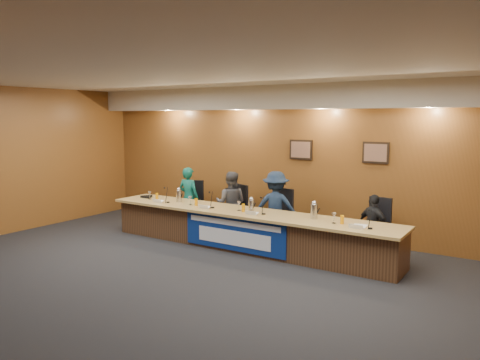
% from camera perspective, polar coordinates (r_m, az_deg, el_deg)
% --- Properties ---
extents(floor, '(10.00, 10.00, 0.00)m').
position_cam_1_polar(floor, '(7.39, -9.59, -12.51)').
color(floor, black).
rests_on(floor, ground).
extents(ceiling, '(10.00, 8.00, 0.04)m').
position_cam_1_polar(ceiling, '(6.97, -10.19, 13.03)').
color(ceiling, silver).
rests_on(ceiling, wall_back).
extents(wall_back, '(10.00, 0.04, 3.20)m').
position_cam_1_polar(wall_back, '(10.28, 5.48, 2.41)').
color(wall_back, brown).
rests_on(wall_back, floor).
extents(soffit, '(10.00, 0.50, 0.50)m').
position_cam_1_polar(soffit, '(10.02, 4.91, 10.01)').
color(soffit, beige).
rests_on(soffit, wall_back).
extents(dais_body, '(6.00, 0.80, 0.70)m').
position_cam_1_polar(dais_body, '(9.11, 0.68, -6.21)').
color(dais_body, '#452C19').
rests_on(dais_body, floor).
extents(dais_top, '(6.10, 0.95, 0.05)m').
position_cam_1_polar(dais_top, '(8.99, 0.52, -3.95)').
color(dais_top, '#A58448').
rests_on(dais_top, dais_body).
extents(banner, '(2.20, 0.02, 0.65)m').
position_cam_1_polar(banner, '(8.77, -0.78, -6.56)').
color(banner, navy).
rests_on(banner, dais_body).
extents(banner_text_upper, '(2.00, 0.01, 0.10)m').
position_cam_1_polar(banner_text_upper, '(8.71, -0.83, -5.31)').
color(banner_text_upper, silver).
rests_on(banner_text_upper, banner).
extents(banner_text_lower, '(1.60, 0.01, 0.28)m').
position_cam_1_polar(banner_text_lower, '(8.78, -0.82, -7.09)').
color(banner_text_lower, silver).
rests_on(banner_text_lower, banner).
extents(wall_photo_left, '(0.52, 0.04, 0.42)m').
position_cam_1_polar(wall_photo_left, '(10.05, 7.45, 3.69)').
color(wall_photo_left, black).
rests_on(wall_photo_left, wall_back).
extents(wall_photo_right, '(0.52, 0.04, 0.42)m').
position_cam_1_polar(wall_photo_right, '(9.47, 16.22, 3.21)').
color(wall_photo_right, black).
rests_on(wall_photo_right, wall_back).
extents(panelist_a, '(0.54, 0.37, 1.41)m').
position_cam_1_polar(panelist_a, '(10.77, -6.28, -2.17)').
color(panelist_a, '#0C5044').
rests_on(panelist_a, floor).
extents(panelist_b, '(0.81, 0.72, 1.38)m').
position_cam_1_polar(panelist_b, '(10.08, -1.13, -2.87)').
color(panelist_b, '#444448').
rests_on(panelist_b, floor).
extents(panelist_c, '(1.07, 0.82, 1.46)m').
position_cam_1_polar(panelist_c, '(9.51, 4.38, -3.31)').
color(panelist_c, '#15253D').
rests_on(panelist_c, floor).
extents(panelist_d, '(0.74, 0.53, 1.17)m').
position_cam_1_polar(panelist_d, '(8.78, 15.96, -5.48)').
color(panelist_d, black).
rests_on(panelist_d, floor).
extents(office_chair_a, '(0.60, 0.60, 0.08)m').
position_cam_1_polar(office_chair_a, '(10.88, -5.92, -3.26)').
color(office_chair_a, black).
rests_on(office_chair_a, floor).
extents(office_chair_b, '(0.62, 0.62, 0.08)m').
position_cam_1_polar(office_chair_b, '(10.20, -0.81, -3.96)').
color(office_chair_b, black).
rests_on(office_chair_b, floor).
extents(office_chair_c, '(0.55, 0.55, 0.08)m').
position_cam_1_polar(office_chair_c, '(9.64, 4.65, -4.66)').
color(office_chair_c, black).
rests_on(office_chair_c, floor).
extents(office_chair_d, '(0.52, 0.52, 0.08)m').
position_cam_1_polar(office_chair_d, '(8.90, 16.13, -6.00)').
color(office_chair_d, black).
rests_on(office_chair_d, floor).
extents(nameplate_a, '(0.24, 0.08, 0.10)m').
position_cam_1_polar(nameplate_a, '(10.00, -10.10, -2.47)').
color(nameplate_a, white).
rests_on(nameplate_a, dais_top).
extents(microphone_a, '(0.07, 0.07, 0.02)m').
position_cam_1_polar(microphone_a, '(9.96, -8.77, -2.69)').
color(microphone_a, black).
rests_on(microphone_a, dais_top).
extents(juice_glass_a, '(0.06, 0.06, 0.15)m').
position_cam_1_polar(juice_glass_a, '(10.32, -10.09, -1.99)').
color(juice_glass_a, orange).
rests_on(juice_glass_a, dais_top).
extents(water_glass_a, '(0.08, 0.08, 0.18)m').
position_cam_1_polar(water_glass_a, '(10.39, -10.94, -1.87)').
color(water_glass_a, silver).
rests_on(water_glass_a, dais_top).
extents(nameplate_b, '(0.24, 0.08, 0.10)m').
position_cam_1_polar(nameplate_b, '(9.24, -4.50, -3.21)').
color(nameplate_b, white).
rests_on(nameplate_b, dais_top).
extents(microphone_b, '(0.07, 0.07, 0.02)m').
position_cam_1_polar(microphone_b, '(9.29, -3.35, -3.36)').
color(microphone_b, black).
rests_on(microphone_b, dais_top).
extents(juice_glass_b, '(0.06, 0.06, 0.15)m').
position_cam_1_polar(juice_glass_b, '(9.55, -5.36, -2.68)').
color(juice_glass_b, orange).
rests_on(juice_glass_b, dais_top).
extents(water_glass_b, '(0.08, 0.08, 0.18)m').
position_cam_1_polar(water_glass_b, '(9.64, -6.08, -2.50)').
color(water_glass_b, silver).
rests_on(water_glass_b, dais_top).
extents(nameplate_c, '(0.24, 0.08, 0.10)m').
position_cam_1_polar(nameplate_c, '(8.63, 1.32, -3.97)').
color(nameplate_c, white).
rests_on(nameplate_c, dais_top).
extents(microphone_c, '(0.07, 0.07, 0.02)m').
position_cam_1_polar(microphone_c, '(8.68, 2.90, -4.15)').
color(microphone_c, black).
rests_on(microphone_c, dais_top).
extents(juice_glass_c, '(0.06, 0.06, 0.15)m').
position_cam_1_polar(juice_glass_c, '(8.91, 0.40, -3.40)').
color(juice_glass_c, orange).
rests_on(juice_glass_c, dais_top).
extents(water_glass_c, '(0.08, 0.08, 0.18)m').
position_cam_1_polar(water_glass_c, '(8.98, -0.13, -3.21)').
color(water_glass_c, silver).
rests_on(water_glass_c, dais_top).
extents(nameplate_d, '(0.24, 0.08, 0.10)m').
position_cam_1_polar(nameplate_d, '(7.78, 13.94, -5.47)').
color(nameplate_d, white).
rests_on(nameplate_d, dais_top).
extents(microphone_d, '(0.07, 0.07, 0.02)m').
position_cam_1_polar(microphone_d, '(7.84, 15.60, -5.70)').
color(microphone_d, black).
rests_on(microphone_d, dais_top).
extents(juice_glass_d, '(0.06, 0.06, 0.15)m').
position_cam_1_polar(juice_glass_d, '(8.07, 12.34, -4.75)').
color(juice_glass_d, orange).
rests_on(juice_glass_d, dais_top).
extents(water_glass_d, '(0.08, 0.08, 0.18)m').
position_cam_1_polar(water_glass_d, '(8.08, 11.37, -4.59)').
color(water_glass_d, silver).
rests_on(water_glass_d, dais_top).
extents(carafe_left, '(0.12, 0.12, 0.25)m').
position_cam_1_polar(carafe_left, '(10.00, -7.46, -1.97)').
color(carafe_left, silver).
rests_on(carafe_left, dais_top).
extents(carafe_mid, '(0.11, 0.11, 0.23)m').
position_cam_1_polar(carafe_mid, '(8.87, 1.40, -3.18)').
color(carafe_mid, silver).
rests_on(carafe_mid, dais_top).
extents(carafe_right, '(0.12, 0.12, 0.26)m').
position_cam_1_polar(carafe_right, '(8.37, 9.03, -3.82)').
color(carafe_right, silver).
rests_on(carafe_right, dais_top).
extents(speakerphone, '(0.32, 0.32, 0.05)m').
position_cam_1_polar(speakerphone, '(10.64, -11.24, -2.01)').
color(speakerphone, black).
rests_on(speakerphone, dais_top).
extents(paper_stack, '(0.26, 0.33, 0.01)m').
position_cam_1_polar(paper_stack, '(7.99, 14.35, -5.46)').
color(paper_stack, white).
rests_on(paper_stack, dais_top).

